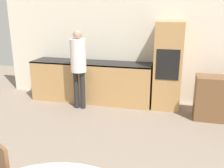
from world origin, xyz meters
TOP-DOWN VIEW (x-y plane):
  - wall_back at (0.00, 5.56)m, footprint 6.45×0.05m
  - kitchen_counter at (-1.03, 5.21)m, footprint 2.69×0.60m
  - oven_unit at (0.64, 5.22)m, footprint 0.56×0.59m
  - sideboard at (1.70, 4.82)m, footprint 1.05×0.45m
  - person_standing at (-1.12, 4.71)m, footprint 0.32×0.32m

SIDE VIEW (x-z plane):
  - sideboard at x=1.70m, z-range 0.00..0.83m
  - kitchen_counter at x=-1.03m, z-range 0.01..0.92m
  - oven_unit at x=0.64m, z-range 0.00..1.79m
  - person_standing at x=-1.12m, z-range 0.20..1.84m
  - wall_back at x=0.00m, z-range 0.00..2.60m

